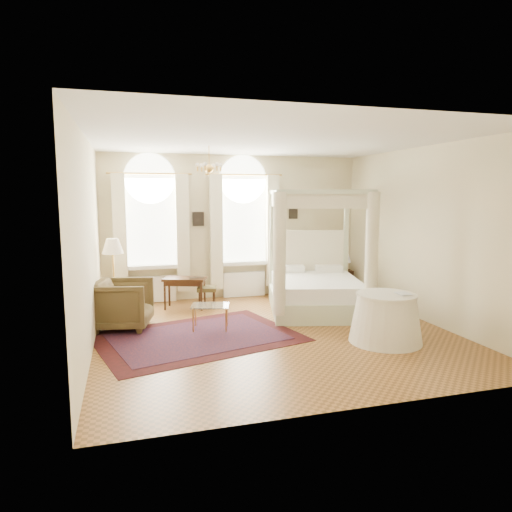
{
  "coord_description": "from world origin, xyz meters",
  "views": [
    {
      "loc": [
        -2.44,
        -7.37,
        2.39
      ],
      "look_at": [
        -0.22,
        0.4,
        1.31
      ],
      "focal_mm": 32.0,
      "sensor_mm": 36.0,
      "label": 1
    }
  ],
  "objects_px": {
    "nightstand": "(344,281)",
    "floor_lamp": "(113,250)",
    "stool": "(207,290)",
    "canopy_bed": "(316,284)",
    "armchair": "(123,304)",
    "coffee_table": "(210,307)",
    "side_table": "(386,318)",
    "writing_desk": "(185,282)"
  },
  "relations": [
    {
      "from": "stool",
      "to": "side_table",
      "type": "relative_size",
      "value": 0.4
    },
    {
      "from": "stool",
      "to": "armchair",
      "type": "bearing_deg",
      "value": -147.74
    },
    {
      "from": "nightstand",
      "to": "stool",
      "type": "relative_size",
      "value": 1.16
    },
    {
      "from": "canopy_bed",
      "to": "floor_lamp",
      "type": "height_order",
      "value": "canopy_bed"
    },
    {
      "from": "stool",
      "to": "armchair",
      "type": "xyz_separation_m",
      "value": [
        -1.7,
        -1.08,
        0.06
      ]
    },
    {
      "from": "nightstand",
      "to": "writing_desk",
      "type": "xyz_separation_m",
      "value": [
        -3.98,
        -0.55,
        0.29
      ]
    },
    {
      "from": "nightstand",
      "to": "stool",
      "type": "distance_m",
      "value": 3.59
    },
    {
      "from": "nightstand",
      "to": "side_table",
      "type": "height_order",
      "value": "side_table"
    },
    {
      "from": "canopy_bed",
      "to": "stool",
      "type": "xyz_separation_m",
      "value": [
        -2.12,
        0.88,
        -0.19
      ]
    },
    {
      "from": "canopy_bed",
      "to": "floor_lamp",
      "type": "bearing_deg",
      "value": 170.59
    },
    {
      "from": "nightstand",
      "to": "side_table",
      "type": "distance_m",
      "value": 3.85
    },
    {
      "from": "stool",
      "to": "side_table",
      "type": "distance_m",
      "value": 3.89
    },
    {
      "from": "armchair",
      "to": "floor_lamp",
      "type": "relative_size",
      "value": 0.63
    },
    {
      "from": "canopy_bed",
      "to": "armchair",
      "type": "relative_size",
      "value": 2.74
    },
    {
      "from": "nightstand",
      "to": "armchair",
      "type": "xyz_separation_m",
      "value": [
        -5.24,
        -1.72,
        0.17
      ]
    },
    {
      "from": "writing_desk",
      "to": "floor_lamp",
      "type": "distance_m",
      "value": 1.64
    },
    {
      "from": "writing_desk",
      "to": "armchair",
      "type": "relative_size",
      "value": 1.01
    },
    {
      "from": "stool",
      "to": "side_table",
      "type": "xyz_separation_m",
      "value": [
        2.42,
        -3.04,
        0.02
      ]
    },
    {
      "from": "canopy_bed",
      "to": "armchair",
      "type": "height_order",
      "value": "canopy_bed"
    },
    {
      "from": "armchair",
      "to": "side_table",
      "type": "distance_m",
      "value": 4.57
    },
    {
      "from": "side_table",
      "to": "nightstand",
      "type": "bearing_deg",
      "value": 73.27
    },
    {
      "from": "writing_desk",
      "to": "side_table",
      "type": "bearing_deg",
      "value": -47.49
    },
    {
      "from": "coffee_table",
      "to": "floor_lamp",
      "type": "xyz_separation_m",
      "value": [
        -1.66,
        1.36,
        0.92
      ]
    },
    {
      "from": "writing_desk",
      "to": "stool",
      "type": "relative_size",
      "value": 2.07
    },
    {
      "from": "writing_desk",
      "to": "coffee_table",
      "type": "distance_m",
      "value": 1.7
    },
    {
      "from": "coffee_table",
      "to": "side_table",
      "type": "xyz_separation_m",
      "value": [
        2.63,
        -1.46,
        -0.01
      ]
    },
    {
      "from": "writing_desk",
      "to": "nightstand",
      "type": "bearing_deg",
      "value": 7.9
    },
    {
      "from": "side_table",
      "to": "writing_desk",
      "type": "bearing_deg",
      "value": 132.51
    },
    {
      "from": "canopy_bed",
      "to": "armchair",
      "type": "distance_m",
      "value": 3.83
    },
    {
      "from": "floor_lamp",
      "to": "writing_desk",
      "type": "bearing_deg",
      "value": 12.5
    },
    {
      "from": "canopy_bed",
      "to": "coffee_table",
      "type": "xyz_separation_m",
      "value": [
        -2.33,
        -0.7,
        -0.16
      ]
    },
    {
      "from": "side_table",
      "to": "coffee_table",
      "type": "bearing_deg",
      "value": 150.97
    },
    {
      "from": "canopy_bed",
      "to": "coffee_table",
      "type": "bearing_deg",
      "value": -163.31
    },
    {
      "from": "nightstand",
      "to": "canopy_bed",
      "type": "bearing_deg",
      "value": -132.71
    },
    {
      "from": "armchair",
      "to": "floor_lamp",
      "type": "distance_m",
      "value": 1.24
    },
    {
      "from": "armchair",
      "to": "floor_lamp",
      "type": "xyz_separation_m",
      "value": [
        -0.16,
        0.85,
        0.88
      ]
    },
    {
      "from": "stool",
      "to": "side_table",
      "type": "bearing_deg",
      "value": -51.5
    },
    {
      "from": "stool",
      "to": "floor_lamp",
      "type": "bearing_deg",
      "value": -173.24
    },
    {
      "from": "nightstand",
      "to": "writing_desk",
      "type": "bearing_deg",
      "value": -172.1
    },
    {
      "from": "coffee_table",
      "to": "writing_desk",
      "type": "bearing_deg",
      "value": 98.19
    },
    {
      "from": "nightstand",
      "to": "floor_lamp",
      "type": "bearing_deg",
      "value": -170.88
    },
    {
      "from": "canopy_bed",
      "to": "floor_lamp",
      "type": "distance_m",
      "value": 4.12
    }
  ]
}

